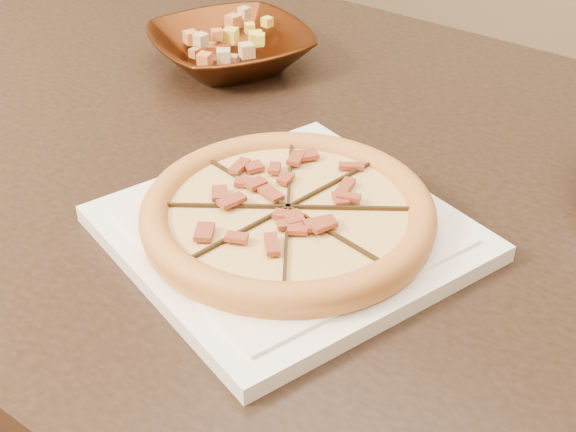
{
  "coord_description": "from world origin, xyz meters",
  "views": [
    {
      "loc": [
        0.39,
        -0.79,
        1.23
      ],
      "look_at": [
        -0.02,
        -0.28,
        0.78
      ],
      "focal_mm": 50.0,
      "sensor_mm": 36.0,
      "label": 1
    }
  ],
  "objects_px": {
    "plate": "(288,232)",
    "bronze_bowl": "(231,49)",
    "dining_table": "(300,218)",
    "pizza": "(288,213)"
  },
  "relations": [
    {
      "from": "plate",
      "to": "bronze_bowl",
      "type": "height_order",
      "value": "bronze_bowl"
    },
    {
      "from": "pizza",
      "to": "bronze_bowl",
      "type": "bearing_deg",
      "value": 140.43
    },
    {
      "from": "dining_table",
      "to": "plate",
      "type": "distance_m",
      "value": 0.21
    },
    {
      "from": "plate",
      "to": "dining_table",
      "type": "bearing_deg",
      "value": 124.52
    },
    {
      "from": "plate",
      "to": "pizza",
      "type": "relative_size",
      "value": 1.31
    },
    {
      "from": "plate",
      "to": "bronze_bowl",
      "type": "bearing_deg",
      "value": 140.43
    },
    {
      "from": "dining_table",
      "to": "bronze_bowl",
      "type": "relative_size",
      "value": 6.68
    },
    {
      "from": "plate",
      "to": "pizza",
      "type": "distance_m",
      "value": 0.02
    },
    {
      "from": "dining_table",
      "to": "bronze_bowl",
      "type": "distance_m",
      "value": 0.29
    },
    {
      "from": "pizza",
      "to": "bronze_bowl",
      "type": "xyz_separation_m",
      "value": [
        -0.33,
        0.28,
        -0.01
      ]
    }
  ]
}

